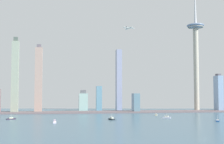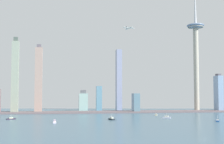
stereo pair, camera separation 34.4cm
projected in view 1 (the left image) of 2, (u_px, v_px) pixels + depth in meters
ground_plane at (205, 138)px, 323.53m from camera, size 6000.00×6000.00×0.00m
waterfront_pier at (118, 112)px, 781.28m from camera, size 675.94×65.05×3.12m
observation_tower at (196, 47)px, 856.85m from camera, size 45.60×45.60×337.43m
skyscraper_0 at (219, 93)px, 837.64m from camera, size 14.59×25.64×96.07m
skyscraper_1 at (39, 79)px, 779.66m from camera, size 17.09×19.69×162.81m
skyscraper_3 at (136, 103)px, 785.96m from camera, size 14.89×25.91×45.53m
skyscraper_4 at (99, 99)px, 842.29m from camera, size 14.20×14.30×64.63m
skyscraper_5 at (119, 80)px, 876.73m from camera, size 14.04×22.18×163.26m
skyscraper_6 at (83, 102)px, 828.57m from camera, size 22.26×18.63×54.20m
skyscraper_7 at (15, 76)px, 758.76m from camera, size 15.69×15.90×176.82m
boat_0 at (167, 117)px, 594.65m from camera, size 15.20×10.90×10.08m
boat_1 at (156, 115)px, 671.91m from camera, size 10.45×17.96×3.92m
boat_2 at (218, 121)px, 522.23m from camera, size 11.08×14.54×10.00m
boat_3 at (112, 119)px, 555.93m from camera, size 9.17×18.08×10.86m
boat_6 at (55, 122)px, 496.81m from camera, size 4.82×16.58×5.15m
boat_7 at (11, 119)px, 567.96m from camera, size 16.12×10.97×9.55m
airplane at (129, 28)px, 735.10m from camera, size 27.58×26.56×7.40m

